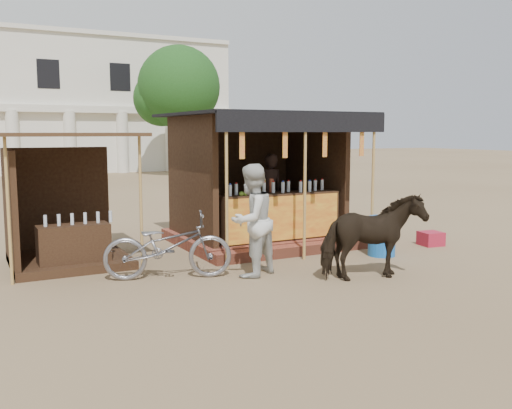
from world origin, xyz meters
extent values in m
plane|color=#846B4C|center=(0.00, 0.00, 0.00)|extent=(120.00, 120.00, 0.00)
cube|color=brown|center=(1.00, 3.50, 0.11)|extent=(3.40, 2.80, 0.22)
cube|color=brown|center=(1.00, 1.95, 0.10)|extent=(3.40, 0.35, 0.20)
cube|color=#392514|center=(1.00, 2.55, 0.69)|extent=(2.60, 0.55, 0.95)
cube|color=#C54917|center=(1.00, 2.27, 0.69)|extent=(2.50, 0.02, 0.88)
cube|color=#392514|center=(1.00, 4.75, 1.47)|extent=(3.00, 0.12, 2.50)
cube|color=#392514|center=(-0.50, 3.50, 1.47)|extent=(0.12, 2.50, 2.50)
cube|color=#392514|center=(2.50, 3.50, 1.47)|extent=(0.12, 2.50, 2.50)
cube|color=black|center=(1.00, 3.30, 2.75)|extent=(3.60, 3.60, 0.06)
cube|color=black|center=(1.00, 1.52, 2.57)|extent=(3.60, 0.06, 0.36)
cylinder|color=tan|center=(-0.60, 1.55, 1.38)|extent=(0.06, 0.06, 2.75)
cylinder|color=tan|center=(1.00, 1.55, 1.38)|extent=(0.06, 0.06, 2.75)
cylinder|color=tan|center=(2.60, 1.55, 1.38)|extent=(0.06, 0.06, 2.75)
cube|color=red|center=(-0.30, 1.55, 2.20)|extent=(0.10, 0.02, 0.55)
cube|color=red|center=(0.57, 1.55, 2.20)|extent=(0.10, 0.02, 0.55)
cube|color=red|center=(1.43, 1.55, 2.20)|extent=(0.10, 0.02, 0.55)
cube|color=red|center=(2.30, 1.55, 2.20)|extent=(0.10, 0.02, 0.55)
imported|color=black|center=(1.38, 3.60, 1.07)|extent=(0.63, 0.42, 1.70)
cube|color=#392514|center=(-3.00, 3.20, 0.07)|extent=(2.00, 2.00, 0.15)
cube|color=#392514|center=(-3.00, 4.15, 1.05)|extent=(1.90, 0.10, 2.10)
cube|color=#392514|center=(-3.95, 3.20, 1.05)|extent=(0.10, 1.90, 2.10)
cube|color=#472D19|center=(-3.00, 3.10, 2.35)|extent=(2.40, 2.40, 0.06)
cylinder|color=tan|center=(-4.05, 2.15, 1.18)|extent=(0.05, 0.05, 2.35)
cylinder|color=tan|center=(-1.95, 2.15, 1.18)|extent=(0.05, 0.05, 2.35)
cube|color=#392514|center=(-3.00, 2.70, 0.40)|extent=(1.20, 0.50, 0.80)
imported|color=black|center=(1.17, -0.22, 0.70)|extent=(1.76, 1.00, 1.41)
imported|color=gray|center=(-1.74, 1.38, 0.55)|extent=(2.20, 1.34, 1.09)
imported|color=beige|center=(-0.44, 0.91, 0.94)|extent=(1.13, 1.03, 1.87)
cylinder|color=#175AAD|center=(2.52, 1.14, 0.39)|extent=(0.66, 0.66, 0.77)
cube|color=maroon|center=(4.11, 1.45, 0.15)|extent=(0.49, 0.48, 0.29)
cube|color=#1B7A29|center=(2.67, 2.60, 0.20)|extent=(0.65, 0.47, 0.40)
cube|color=white|center=(2.67, 2.60, 0.43)|extent=(0.67, 0.49, 0.06)
cube|color=silver|center=(-2.00, 30.00, 4.00)|extent=(26.00, 7.00, 8.00)
cube|color=silver|center=(-2.00, 26.40, 3.70)|extent=(26.00, 0.50, 0.40)
cube|color=silver|center=(-2.00, 26.50, 8.05)|extent=(26.00, 0.30, 0.25)
cylinder|color=silver|center=(-2.00, 26.40, 1.80)|extent=(0.70, 0.70, 3.60)
cylinder|color=silver|center=(1.00, 26.40, 1.80)|extent=(0.70, 0.70, 3.60)
cylinder|color=silver|center=(4.00, 26.40, 1.80)|extent=(0.70, 0.70, 3.60)
cylinder|color=silver|center=(7.00, 26.40, 1.80)|extent=(0.70, 0.70, 3.60)
cylinder|color=silver|center=(10.00, 26.40, 1.80)|extent=(0.70, 0.70, 3.60)
cylinder|color=#382314|center=(6.00, 22.00, 2.00)|extent=(0.50, 0.50, 4.00)
sphere|color=#1E501B|center=(6.00, 22.00, 4.80)|extent=(4.40, 4.40, 4.40)
sphere|color=#1E501B|center=(5.20, 22.60, 4.20)|extent=(2.99, 2.99, 2.99)
camera|label=1|loc=(-4.69, -7.39, 2.39)|focal=40.00mm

